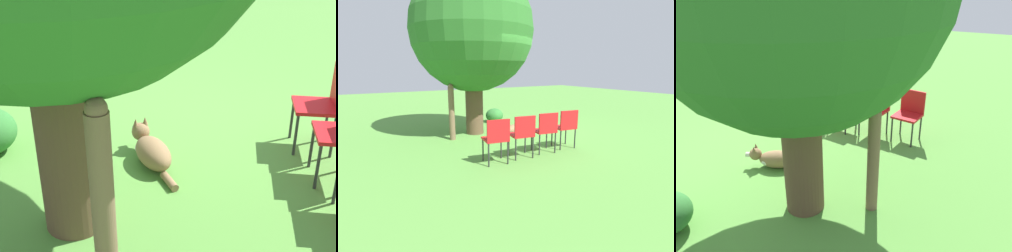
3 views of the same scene
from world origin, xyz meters
TOP-DOWN VIEW (x-y plane):
  - ground_plane at (0.00, 0.00)m, footprint 30.00×30.00m
  - dog at (-0.01, 0.31)m, footprint 0.50×0.95m
  - fence_post at (0.24, 2.01)m, footprint 0.15×0.15m
  - red_chair_0 at (-1.74, 0.04)m, footprint 0.48×0.50m

SIDE VIEW (x-z plane):
  - ground_plane at x=0.00m, z-range 0.00..0.00m
  - dog at x=-0.01m, z-range -0.04..0.32m
  - red_chair_0 at x=-1.74m, z-range 0.09..0.97m
  - fence_post at x=0.24m, z-range 0.01..1.42m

